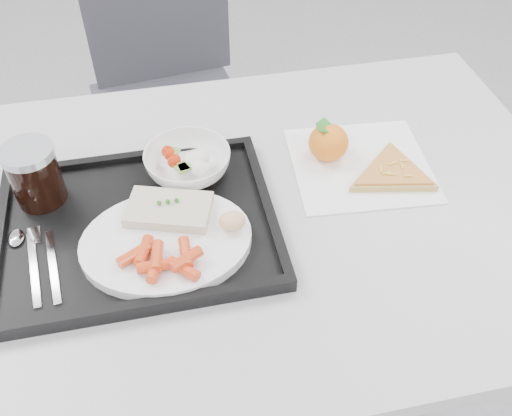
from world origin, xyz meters
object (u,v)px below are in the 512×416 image
cola_glass (34,174)px  tangerine (328,142)px  chair (166,75)px  dinner_plate (166,242)px  table (239,233)px  tray (138,227)px  pizza_slice (392,173)px  salad_bowl (188,163)px

cola_glass → tangerine: bearing=2.3°
chair → dinner_plate: chair is taller
table → dinner_plate: 0.17m
chair → tangerine: chair is taller
tray → cola_glass: (-0.15, 0.10, 0.06)m
tangerine → pizza_slice: size_ratio=0.36×
dinner_plate → salad_bowl: bearing=71.4°
table → dinner_plate: dinner_plate is taller
chair → salad_bowl: chair is taller
tangerine → cola_glass: bearing=-177.7°
dinner_plate → salad_bowl: (0.06, 0.16, 0.01)m
tray → pizza_slice: tray is taller
chair → table: bearing=-84.8°
tray → pizza_slice: (0.46, 0.04, 0.00)m
cola_glass → table: bearing=-13.1°
tray → dinner_plate: (0.04, -0.06, 0.02)m
table → tangerine: size_ratio=14.21×
chair → dinner_plate: (-0.06, -0.86, 0.24)m
dinner_plate → tangerine: size_ratio=3.20×
pizza_slice → salad_bowl: bearing=169.0°
chair → cola_glass: bearing=-109.6°
pizza_slice → chair: bearing=115.0°
table → cola_glass: size_ratio=11.11×
dinner_plate → pizza_slice: (0.42, 0.09, -0.01)m
chair → tangerine: 0.78m
chair → tray: chair is taller
chair → salad_bowl: 0.74m
dinner_plate → pizza_slice: dinner_plate is taller
dinner_plate → pizza_slice: size_ratio=1.16×
chair → pizza_slice: 0.88m
tray → tangerine: size_ratio=5.33×
table → pizza_slice: size_ratio=5.17×
chair → tangerine: (0.26, -0.69, 0.25)m
table → salad_bowl: size_ratio=7.89×
salad_bowl → dinner_plate: bearing=-108.6°
cola_glass → chair: bearing=70.4°
tray → dinner_plate: size_ratio=1.67×
dinner_plate → pizza_slice: bearing=12.7°
dinner_plate → salad_bowl: size_ratio=1.78×
table → pizza_slice: pizza_slice is taller
table → chair: size_ratio=1.29×
tray → cola_glass: bearing=148.3°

